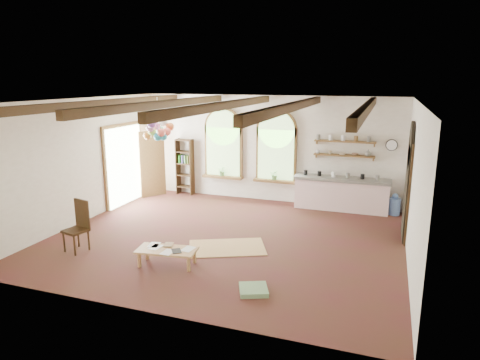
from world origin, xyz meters
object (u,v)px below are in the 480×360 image
at_px(coffee_table, 167,251).
at_px(side_chair, 77,237).
at_px(kitchen_counter, 341,194).
at_px(balloon_cluster, 158,130).

relative_size(coffee_table, side_chair, 1.13).
relative_size(kitchen_counter, side_chair, 2.39).
xyz_separation_m(kitchen_counter, side_chair, (-5.09, -4.97, -0.15)).
xyz_separation_m(kitchen_counter, balloon_cluster, (-4.70, -1.98, 1.86)).
bearing_deg(side_chair, balloon_cluster, 82.61).
bearing_deg(coffee_table, side_chair, 179.34).
bearing_deg(kitchen_counter, coffee_table, -119.97).
distance_m(kitchen_counter, coffee_table, 5.77).
distance_m(kitchen_counter, side_chair, 7.12).
bearing_deg(balloon_cluster, side_chair, -97.39).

